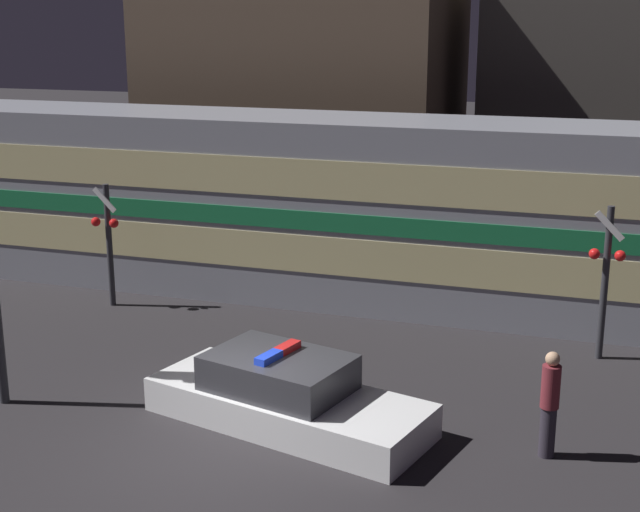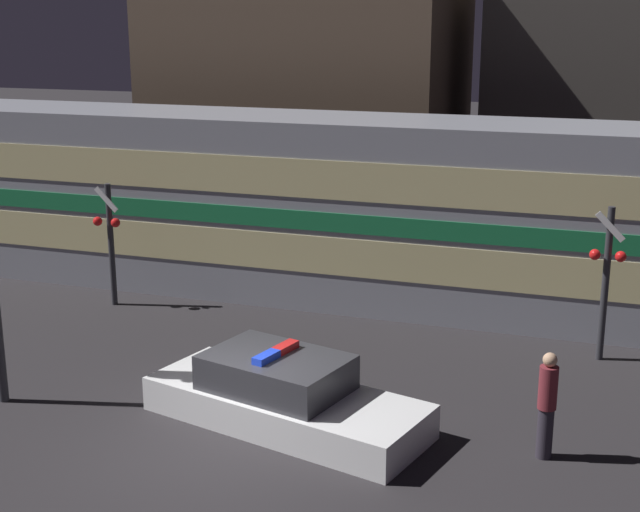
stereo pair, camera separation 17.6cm
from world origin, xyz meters
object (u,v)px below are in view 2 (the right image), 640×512
Objects in this scene: train at (343,209)px; crossing_signal_near at (606,276)px; police_car at (283,397)px; pedestrian at (547,404)px.

train is 7.12× the size of crossing_signal_near.
pedestrian is at bearing 16.55° from police_car.
train is 7.31m from police_car.
police_car is 6.83m from crossing_signal_near.
police_car is at bearing -80.36° from train.
train is 12.82× the size of pedestrian.
police_car is (1.19, -7.02, -1.68)m from train.
train reaches higher than pedestrian.
train reaches higher than police_car.
crossing_signal_near reaches higher than police_car.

